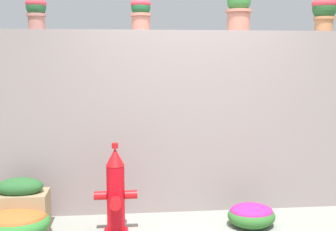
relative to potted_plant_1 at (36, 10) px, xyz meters
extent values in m
cube|color=gray|center=(1.60, 0.01, -1.20)|extent=(5.86, 0.31, 1.99)
cylinder|color=#AD6D61|center=(0.00, 0.00, -0.12)|extent=(0.17, 0.17, 0.17)
cylinder|color=#AD6D61|center=(0.00, 0.00, -0.05)|extent=(0.20, 0.20, 0.03)
sphere|color=#24542D|center=(0.00, 0.00, 0.03)|extent=(0.21, 0.21, 0.21)
ellipsoid|color=#D93A45|center=(0.00, 0.00, 0.07)|extent=(0.22, 0.22, 0.11)
cylinder|color=#B96B5B|center=(1.09, 0.04, -0.11)|extent=(0.20, 0.20, 0.18)
cylinder|color=#B96B5B|center=(1.09, 0.04, -0.03)|extent=(0.23, 0.23, 0.03)
sphere|color=#1C532C|center=(1.09, 0.04, 0.05)|extent=(0.21, 0.21, 0.21)
ellipsoid|color=#DA3342|center=(1.09, 0.04, 0.08)|extent=(0.22, 0.22, 0.11)
cylinder|color=#B36A58|center=(2.16, 0.00, -0.09)|extent=(0.25, 0.25, 0.23)
cylinder|color=#B36A58|center=(2.16, 0.00, 0.01)|extent=(0.29, 0.29, 0.03)
sphere|color=#326F30|center=(2.16, 0.00, 0.12)|extent=(0.26, 0.26, 0.26)
cylinder|color=#B7774B|center=(3.15, 0.00, -0.12)|extent=(0.20, 0.20, 0.16)
cylinder|color=#B7774B|center=(3.15, 0.00, -0.05)|extent=(0.23, 0.23, 0.03)
sphere|color=#275629|center=(3.15, 0.00, 0.06)|extent=(0.27, 0.27, 0.27)
ellipsoid|color=#DC3942|center=(3.15, 0.00, 0.11)|extent=(0.28, 0.28, 0.15)
cylinder|color=red|center=(0.81, -0.64, -2.18)|extent=(0.24, 0.24, 0.03)
cylinder|color=red|center=(0.81, -0.64, -1.86)|extent=(0.17, 0.17, 0.67)
cone|color=red|center=(0.81, -0.64, -1.44)|extent=(0.18, 0.18, 0.17)
cylinder|color=red|center=(0.81, -0.64, -1.33)|extent=(0.06, 0.06, 0.05)
cylinder|color=red|center=(0.66, -0.64, -1.82)|extent=(0.12, 0.08, 0.08)
cylinder|color=red|center=(0.96, -0.64, -1.82)|extent=(0.12, 0.08, 0.08)
cylinder|color=red|center=(0.81, -0.80, -1.85)|extent=(0.11, 0.13, 0.11)
ellipsoid|color=#316B2C|center=(2.17, -0.63, -2.09)|extent=(0.48, 0.43, 0.24)
ellipsoid|color=#B82178|center=(2.17, -0.63, -2.03)|extent=(0.43, 0.39, 0.13)
ellipsoid|color=#327F34|center=(-0.14, -0.65, -2.06)|extent=(0.64, 0.57, 0.29)
ellipsoid|color=#E25826|center=(-0.14, -0.65, -2.00)|extent=(0.57, 0.51, 0.16)
cube|color=#957D58|center=(-0.13, -0.49, -2.00)|extent=(0.53, 0.33, 0.38)
ellipsoid|color=#265929|center=(-0.13, -0.49, -1.75)|extent=(0.45, 0.28, 0.18)
camera|label=1|loc=(0.89, -4.72, -0.51)|focal=46.11mm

